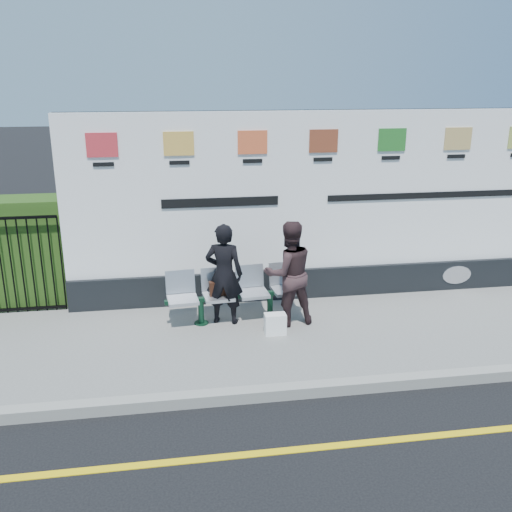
{
  "coord_description": "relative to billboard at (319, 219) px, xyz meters",
  "views": [
    {
      "loc": [
        -1.9,
        -4.79,
        3.64
      ],
      "look_at": [
        -0.73,
        2.61,
        1.25
      ],
      "focal_mm": 40.0,
      "sensor_mm": 36.0,
      "label": 1
    }
  ],
  "objects": [
    {
      "name": "ground",
      "position": [
        -0.5,
        -3.85,
        -1.42
      ],
      "size": [
        80.0,
        80.0,
        0.0
      ],
      "primitive_type": "plane",
      "color": "black"
    },
    {
      "name": "pavement",
      "position": [
        -0.5,
        -1.35,
        -1.36
      ],
      "size": [
        14.0,
        3.0,
        0.12
      ],
      "primitive_type": "cube",
      "color": "slate",
      "rests_on": "ground"
    },
    {
      "name": "kerb",
      "position": [
        -0.5,
        -2.85,
        -1.35
      ],
      "size": [
        14.0,
        0.18,
        0.14
      ],
      "primitive_type": "cube",
      "color": "gray",
      "rests_on": "ground"
    },
    {
      "name": "yellow_line",
      "position": [
        -0.5,
        -3.85,
        -1.42
      ],
      "size": [
        14.0,
        0.1,
        0.01
      ],
      "primitive_type": "cube",
      "color": "yellow",
      "rests_on": "ground"
    },
    {
      "name": "billboard",
      "position": [
        0.0,
        0.0,
        0.0
      ],
      "size": [
        8.0,
        0.3,
        3.0
      ],
      "color": "black",
      "rests_on": "pavement"
    },
    {
      "name": "bench",
      "position": [
        -1.47,
        -0.82,
        -1.08
      ],
      "size": [
        2.05,
        0.7,
        0.43
      ],
      "primitive_type": null,
      "rotation": [
        0.0,
        0.0,
        0.09
      ],
      "color": "#B4B7BE",
      "rests_on": "pavement"
    },
    {
      "name": "woman_left",
      "position": [
        -1.64,
        -0.86,
        -0.55
      ],
      "size": [
        0.63,
        0.5,
        1.51
      ],
      "primitive_type": "imported",
      "rotation": [
        0.0,
        0.0,
        2.86
      ],
      "color": "black",
      "rests_on": "pavement"
    },
    {
      "name": "woman_right",
      "position": [
        -0.72,
        -1.03,
        -0.52
      ],
      "size": [
        0.83,
        0.69,
        1.55
      ],
      "primitive_type": "imported",
      "rotation": [
        0.0,
        0.0,
        3.29
      ],
      "color": "#372326",
      "rests_on": "pavement"
    },
    {
      "name": "handbag_brown",
      "position": [
        -1.73,
        -0.85,
        -0.77
      ],
      "size": [
        0.27,
        0.13,
        0.21
      ],
      "primitive_type": "cube",
      "rotation": [
        0.0,
        0.0,
        0.08
      ],
      "color": "black",
      "rests_on": "bench"
    },
    {
      "name": "carrier_bag_white",
      "position": [
        -0.98,
        -1.38,
        -1.15
      ],
      "size": [
        0.3,
        0.18,
        0.3
      ],
      "primitive_type": "cube",
      "color": "white",
      "rests_on": "pavement"
    }
  ]
}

